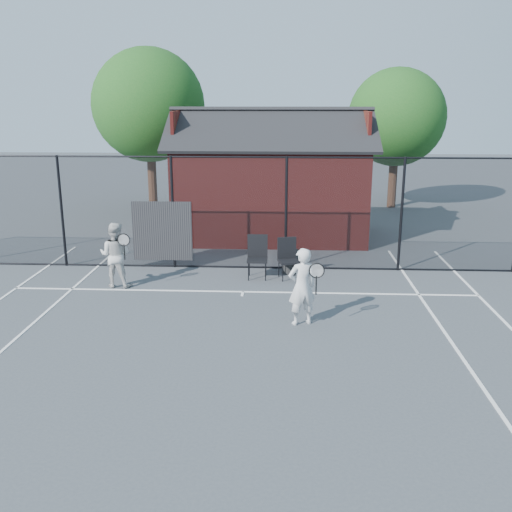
{
  "coord_description": "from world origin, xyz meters",
  "views": [
    {
      "loc": [
        0.95,
        -9.74,
        4.36
      ],
      "look_at": [
        0.35,
        2.21,
        1.1
      ],
      "focal_mm": 40.0,
      "sensor_mm": 36.0,
      "label": 1
    }
  ],
  "objects_px": {
    "clubhouse": "(271,187)",
    "player_front": "(302,287)",
    "chair_left": "(257,258)",
    "waste_bin": "(290,261)",
    "player_back": "(115,255)",
    "chair_right": "(289,259)"
  },
  "relations": [
    {
      "from": "clubhouse",
      "to": "player_front",
      "type": "relative_size",
      "value": 4.11
    },
    {
      "from": "clubhouse",
      "to": "chair_right",
      "type": "bearing_deg",
      "value": -83.25
    },
    {
      "from": "chair_right",
      "to": "waste_bin",
      "type": "xyz_separation_m",
      "value": [
        0.05,
        0.5,
        -0.19
      ]
    },
    {
      "from": "clubhouse",
      "to": "player_front",
      "type": "height_order",
      "value": "clubhouse"
    },
    {
      "from": "clubhouse",
      "to": "player_back",
      "type": "bearing_deg",
      "value": -122.18
    },
    {
      "from": "player_front",
      "to": "waste_bin",
      "type": "height_order",
      "value": "player_front"
    },
    {
      "from": "player_front",
      "to": "chair_left",
      "type": "height_order",
      "value": "player_front"
    },
    {
      "from": "player_back",
      "to": "waste_bin",
      "type": "relative_size",
      "value": 2.52
    },
    {
      "from": "player_front",
      "to": "player_back",
      "type": "height_order",
      "value": "player_front"
    },
    {
      "from": "chair_right",
      "to": "clubhouse",
      "type": "bearing_deg",
      "value": 82.02
    },
    {
      "from": "player_front",
      "to": "chair_right",
      "type": "bearing_deg",
      "value": 94.59
    },
    {
      "from": "clubhouse",
      "to": "waste_bin",
      "type": "relative_size",
      "value": 10.38
    },
    {
      "from": "waste_bin",
      "to": "chair_right",
      "type": "bearing_deg",
      "value": -95.32
    },
    {
      "from": "chair_right",
      "to": "waste_bin",
      "type": "height_order",
      "value": "chair_right"
    },
    {
      "from": "clubhouse",
      "to": "player_back",
      "type": "relative_size",
      "value": 4.12
    },
    {
      "from": "player_front",
      "to": "chair_right",
      "type": "height_order",
      "value": "player_front"
    },
    {
      "from": "chair_left",
      "to": "player_front",
      "type": "bearing_deg",
      "value": -71.98
    },
    {
      "from": "clubhouse",
      "to": "chair_right",
      "type": "height_order",
      "value": "clubhouse"
    },
    {
      "from": "player_front",
      "to": "chair_left",
      "type": "xyz_separation_m",
      "value": [
        -1.04,
        3.04,
        -0.26
      ]
    },
    {
      "from": "chair_left",
      "to": "waste_bin",
      "type": "xyz_separation_m",
      "value": [
        0.84,
        0.49,
        -0.22
      ]
    },
    {
      "from": "clubhouse",
      "to": "player_front",
      "type": "bearing_deg",
      "value": -84.08
    },
    {
      "from": "chair_right",
      "to": "chair_left",
      "type": "bearing_deg",
      "value": 164.81
    }
  ]
}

